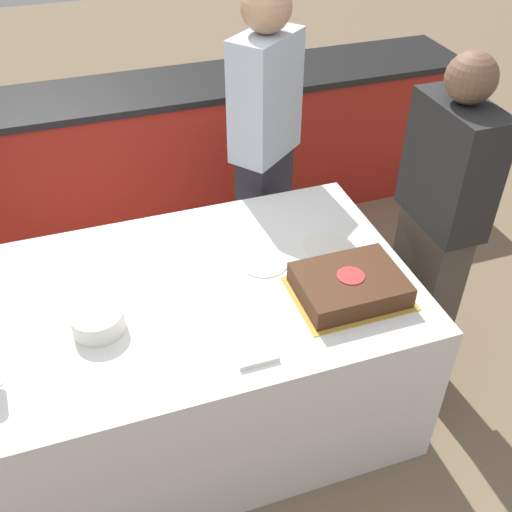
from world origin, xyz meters
TOP-DOWN VIEW (x-y plane):
  - ground_plane at (0.00, 0.00)m, footprint 14.00×14.00m
  - back_counter at (0.00, 1.62)m, footprint 4.40×0.58m
  - dining_table at (0.00, 0.00)m, footprint 1.83×1.10m
  - cake at (0.61, -0.22)m, footprint 0.44×0.35m
  - plate_stack at (-0.33, -0.10)m, footprint 0.19×0.19m
  - side_plate_near_cake at (0.65, 0.08)m, footprint 0.20×0.20m
  - side_plate_right_edge at (0.36, 0.07)m, footprint 0.20×0.20m
  - utensil_pile at (0.17, -0.41)m, footprint 0.14×0.11m
  - person_cutting_cake at (0.61, 0.77)m, footprint 0.41×0.38m
  - person_seated_right at (1.13, 0.00)m, footprint 0.20×0.42m

SIDE VIEW (x-z plane):
  - ground_plane at x=0.00m, z-range 0.00..0.00m
  - dining_table at x=0.00m, z-range 0.00..0.75m
  - back_counter at x=0.00m, z-range 0.00..0.92m
  - side_plate_near_cake at x=0.65m, z-range 0.75..0.76m
  - side_plate_right_edge at x=0.36m, z-range 0.75..0.76m
  - utensil_pile at x=0.17m, z-range 0.75..0.77m
  - plate_stack at x=-0.33m, z-range 0.75..0.84m
  - cake at x=0.61m, z-range 0.75..0.85m
  - person_seated_right at x=1.13m, z-range 0.02..1.59m
  - person_cutting_cake at x=0.61m, z-range 0.05..1.72m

